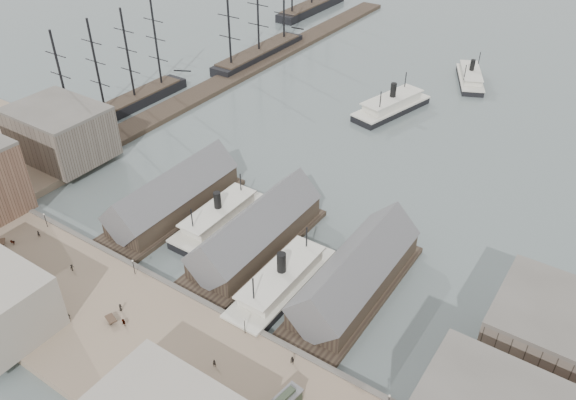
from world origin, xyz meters
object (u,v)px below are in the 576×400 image
Objects in this scene: ferry_docked_west at (219,217)px; horse_cart_left at (9,242)px; horse_cart_right at (179,396)px; horse_cart_center at (118,321)px.

ferry_docked_west is 6.31× the size of horse_cart_left.
horse_cart_left is (-33.24, -35.05, 0.42)m from ferry_docked_west.
horse_cart_right is at bearing -57.70° from ferry_docked_west.
horse_cart_center is at bearing -56.56° from horse_cart_left.
horse_cart_center is 22.28m from horse_cart_right.
ferry_docked_west is at bearing -6.15° from horse_cart_left.
ferry_docked_west is 48.31m from horse_cart_left.
horse_cart_right is at bearing -60.74° from horse_cart_left.
horse_cart_right reaches higher than horse_cart_center.
horse_cart_left is 0.92× the size of horse_cart_center.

